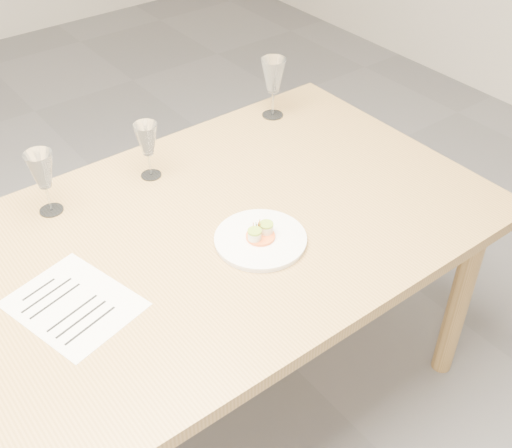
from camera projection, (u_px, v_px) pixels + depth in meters
dining_table at (87, 306)px, 1.65m from camera, size 2.40×1.00×0.75m
dinner_plate at (261, 239)px, 1.74m from camera, size 0.25×0.25×0.07m
recipe_sheet at (74, 304)px, 1.57m from camera, size 0.31×0.35×0.00m
wine_glass_2 at (42, 172)px, 1.77m from camera, size 0.08×0.08×0.20m
wine_glass_3 at (147, 141)px, 1.92m from camera, size 0.07×0.07×0.18m
wine_glass_4 at (273, 77)px, 2.19m from camera, size 0.09×0.09×0.21m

